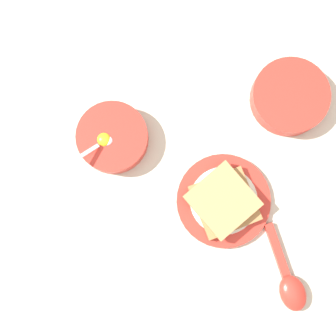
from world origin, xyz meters
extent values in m
plane|color=beige|center=(0.00, 0.00, 0.00)|extent=(3.00, 3.00, 0.00)
cylinder|color=red|center=(-0.17, 0.16, 0.02)|extent=(0.13, 0.13, 0.04)
cylinder|color=white|center=(-0.17, 0.16, 0.03)|extent=(0.11, 0.11, 0.02)
ellipsoid|color=yellow|center=(-0.19, 0.16, 0.04)|extent=(0.03, 0.03, 0.01)
cylinder|color=black|center=(-0.16, 0.16, 0.04)|extent=(0.03, 0.03, 0.00)
ellipsoid|color=silver|center=(-0.18, 0.15, 0.04)|extent=(0.03, 0.02, 0.01)
cube|color=silver|center=(-0.22, 0.13, 0.06)|extent=(0.04, 0.04, 0.03)
cylinder|color=red|center=(0.03, 0.04, 0.01)|extent=(0.18, 0.18, 0.01)
cylinder|color=white|center=(0.03, 0.04, 0.01)|extent=(0.13, 0.13, 0.00)
cube|color=#9E7042|center=(0.03, 0.04, 0.02)|extent=(0.13, 0.13, 0.02)
cube|color=tan|center=(0.03, 0.04, 0.04)|extent=(0.15, 0.15, 0.02)
ellipsoid|color=red|center=(0.15, -0.13, 0.01)|extent=(0.06, 0.08, 0.03)
cube|color=red|center=(0.13, -0.05, 0.01)|extent=(0.04, 0.11, 0.01)
cylinder|color=red|center=(0.16, 0.23, 0.02)|extent=(0.15, 0.15, 0.04)
cylinder|color=white|center=(0.16, 0.23, 0.03)|extent=(0.12, 0.12, 0.01)
camera|label=1|loc=(-0.07, 0.00, 0.88)|focal=50.00mm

